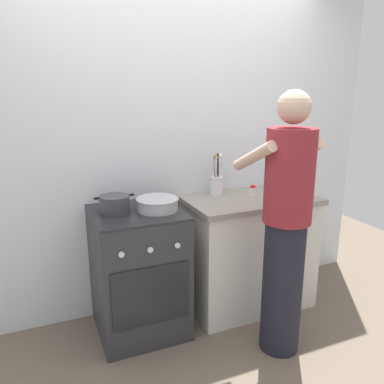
% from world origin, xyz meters
% --- Properties ---
extents(ground, '(6.00, 6.00, 0.00)m').
position_xyz_m(ground, '(0.00, 0.00, 0.00)').
color(ground, '#6B5B4C').
extents(back_wall, '(3.20, 0.10, 2.50)m').
position_xyz_m(back_wall, '(0.20, 0.50, 1.25)').
color(back_wall, silver).
rests_on(back_wall, ground).
extents(countertop, '(1.00, 0.60, 0.90)m').
position_xyz_m(countertop, '(0.55, 0.15, 0.45)').
color(countertop, silver).
rests_on(countertop, ground).
extents(stove_range, '(0.60, 0.62, 0.90)m').
position_xyz_m(stove_range, '(-0.35, 0.15, 0.45)').
color(stove_range, '#2D2D33').
rests_on(stove_range, ground).
extents(pot, '(0.27, 0.20, 0.12)m').
position_xyz_m(pot, '(-0.49, 0.17, 0.96)').
color(pot, '#38383D').
rests_on(pot, stove_range).
extents(mixing_bowl, '(0.29, 0.29, 0.09)m').
position_xyz_m(mixing_bowl, '(-0.21, 0.11, 0.95)').
color(mixing_bowl, '#B7B7BC').
rests_on(mixing_bowl, stove_range).
extents(utensil_crock, '(0.10, 0.10, 0.33)m').
position_xyz_m(utensil_crock, '(0.35, 0.33, 1.00)').
color(utensil_crock, silver).
rests_on(utensil_crock, countertop).
extents(spice_bottle, '(0.04, 0.04, 0.09)m').
position_xyz_m(spice_bottle, '(0.56, 0.14, 0.95)').
color(spice_bottle, silver).
rests_on(spice_bottle, countertop).
extents(person, '(0.41, 0.50, 1.70)m').
position_xyz_m(person, '(0.46, -0.42, 0.86)').
color(person, black).
rests_on(person, ground).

